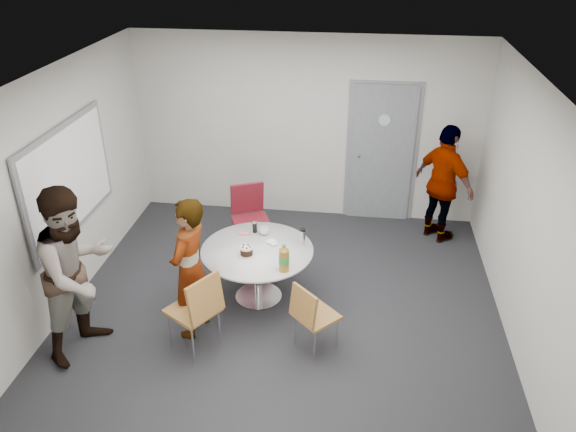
# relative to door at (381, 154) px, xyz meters

# --- Properties ---
(floor) EXTENTS (5.00, 5.00, 0.00)m
(floor) POSITION_rel_door_xyz_m (-1.10, -2.48, -1.03)
(floor) COLOR black
(floor) RESTS_ON ground
(ceiling) EXTENTS (5.00, 5.00, 0.00)m
(ceiling) POSITION_rel_door_xyz_m (-1.10, -2.48, 1.67)
(ceiling) COLOR silver
(ceiling) RESTS_ON wall_back
(wall_back) EXTENTS (5.00, 0.00, 5.00)m
(wall_back) POSITION_rel_door_xyz_m (-1.10, 0.02, 0.32)
(wall_back) COLOR #B9B7AF
(wall_back) RESTS_ON floor
(wall_left) EXTENTS (0.00, 5.00, 5.00)m
(wall_left) POSITION_rel_door_xyz_m (-3.60, -2.48, 0.32)
(wall_left) COLOR #B9B7AF
(wall_left) RESTS_ON floor
(wall_right) EXTENTS (0.00, 5.00, 5.00)m
(wall_right) POSITION_rel_door_xyz_m (1.40, -2.48, 0.32)
(wall_right) COLOR #B9B7AF
(wall_right) RESTS_ON floor
(wall_front) EXTENTS (5.00, 0.00, 5.00)m
(wall_front) POSITION_rel_door_xyz_m (-1.10, -4.98, 0.32)
(wall_front) COLOR #B9B7AF
(wall_front) RESTS_ON floor
(door) EXTENTS (1.02, 0.17, 2.12)m
(door) POSITION_rel_door_xyz_m (0.00, 0.00, 0.00)
(door) COLOR slate
(door) RESTS_ON wall_back
(whiteboard) EXTENTS (0.04, 1.90, 1.25)m
(whiteboard) POSITION_rel_door_xyz_m (-3.56, -2.28, 0.42)
(whiteboard) COLOR slate
(whiteboard) RESTS_ON wall_left
(table) EXTENTS (1.30, 1.30, 1.01)m
(table) POSITION_rel_door_xyz_m (-1.40, -2.28, -0.43)
(table) COLOR silver
(table) RESTS_ON floor
(chair_near_left) EXTENTS (0.65, 0.64, 0.95)m
(chair_near_left) POSITION_rel_door_xyz_m (-1.85, -3.27, -0.45)
(chair_near_left) COLOR brown
(chair_near_left) RESTS_ON floor
(chair_near_right) EXTENTS (0.56, 0.56, 0.81)m
(chair_near_right) POSITION_rel_door_xyz_m (-0.72, -3.12, -0.54)
(chair_near_right) COLOR brown
(chair_near_right) RESTS_ON floor
(chair_far) EXTENTS (0.62, 0.64, 0.98)m
(chair_far) POSITION_rel_door_xyz_m (-1.72, -1.24, -0.43)
(chair_far) COLOR maroon
(chair_far) RESTS_ON floor
(person_main) EXTENTS (0.49, 0.65, 1.61)m
(person_main) POSITION_rel_door_xyz_m (-2.01, -2.95, -0.22)
(person_main) COLOR #A5C6EA
(person_main) RESTS_ON floor
(person_left) EXTENTS (0.98, 1.10, 1.87)m
(person_left) POSITION_rel_door_xyz_m (-3.05, -3.34, -0.09)
(person_left) COLOR white
(person_left) RESTS_ON floor
(person_right) EXTENTS (0.96, 1.01, 1.68)m
(person_right) POSITION_rel_door_xyz_m (0.85, -0.53, -0.19)
(person_right) COLOR black
(person_right) RESTS_ON floor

